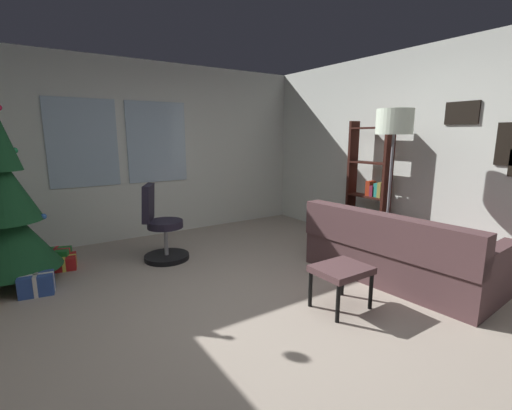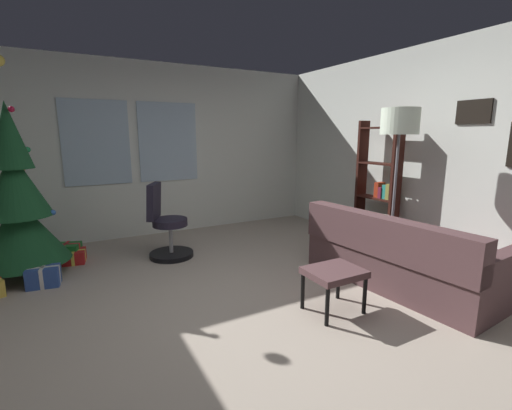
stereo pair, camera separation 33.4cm
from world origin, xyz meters
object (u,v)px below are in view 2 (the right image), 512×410
object	(u,v)px
gift_box_red	(74,256)
gift_box_green	(66,252)
couch	(419,260)
holiday_tree	(18,207)
footstool	(334,275)
bookshelf	(377,194)
office_chair	(166,229)
gift_box_blue	(44,277)
floor_lamp	(399,131)

from	to	relation	value
gift_box_red	gift_box_green	size ratio (longest dim) A/B	0.83
couch	holiday_tree	xyz separation A→B (m)	(-3.68, 2.29, 0.52)
footstool	gift_box_red	bearing A→B (deg)	128.71
couch	gift_box_green	world-z (taller)	couch
footstool	holiday_tree	xyz separation A→B (m)	(-2.49, 2.31, 0.45)
footstool	bookshelf	world-z (taller)	bookshelf
bookshelf	office_chair	bearing A→B (deg)	158.26
footstool	gift_box_red	distance (m)	3.21
couch	gift_box_green	distance (m)	4.17
bookshelf	footstool	bearing A→B (deg)	-146.95
gift_box_red	gift_box_blue	xyz separation A→B (m)	(-0.31, -0.63, 0.03)
holiday_tree	gift_box_green	world-z (taller)	holiday_tree
footstool	gift_box_green	xyz separation A→B (m)	(-2.09, 2.61, -0.23)
couch	holiday_tree	bearing A→B (deg)	148.07
couch	gift_box_blue	distance (m)	3.95
couch	holiday_tree	distance (m)	4.36
gift_box_blue	floor_lamp	distance (m)	4.09
footstool	gift_box_red	xyz separation A→B (m)	(-2.00, 2.50, -0.27)
holiday_tree	bookshelf	world-z (taller)	holiday_tree
office_chair	floor_lamp	size ratio (longest dim) A/B	0.52
holiday_tree	gift_box_blue	size ratio (longest dim) A/B	7.13
couch	bookshelf	distance (m)	1.30
footstool	gift_box_red	size ratio (longest dim) A/B	1.50
footstool	gift_box_blue	distance (m)	2.98
floor_lamp	bookshelf	bearing A→B (deg)	54.80
couch	footstool	bearing A→B (deg)	-179.21
office_chair	footstool	bearing A→B (deg)	-66.55
gift_box_green	holiday_tree	bearing A→B (deg)	-143.65
gift_box_green	gift_box_blue	distance (m)	0.77
gift_box_red	office_chair	xyz separation A→B (m)	(1.07, -0.35, 0.30)
gift_box_green	office_chair	size ratio (longest dim) A/B	0.40
holiday_tree	gift_box_red	distance (m)	0.89
gift_box_red	gift_box_blue	size ratio (longest dim) A/B	0.97
office_chair	floor_lamp	world-z (taller)	floor_lamp
gift_box_blue	office_chair	size ratio (longest dim) A/B	0.34
gift_box_green	couch	bearing A→B (deg)	-38.37
gift_box_red	holiday_tree	bearing A→B (deg)	-158.52
footstool	office_chair	xyz separation A→B (m)	(-0.93, 2.15, 0.03)
floor_lamp	gift_box_blue	bearing A→B (deg)	157.95
couch	gift_box_green	size ratio (longest dim) A/B	5.18
gift_box_red	floor_lamp	bearing A→B (deg)	-32.63
gift_box_red	couch	bearing A→B (deg)	-37.95
gift_box_red	gift_box_blue	world-z (taller)	gift_box_blue
couch	floor_lamp	world-z (taller)	floor_lamp
gift_box_green	bookshelf	world-z (taller)	bookshelf
holiday_tree	floor_lamp	world-z (taller)	holiday_tree
gift_box_green	gift_box_red	bearing A→B (deg)	-50.88
gift_box_red	gift_box_blue	bearing A→B (deg)	-115.70
footstool	gift_box_green	size ratio (longest dim) A/B	1.25
holiday_tree	gift_box_red	world-z (taller)	holiday_tree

